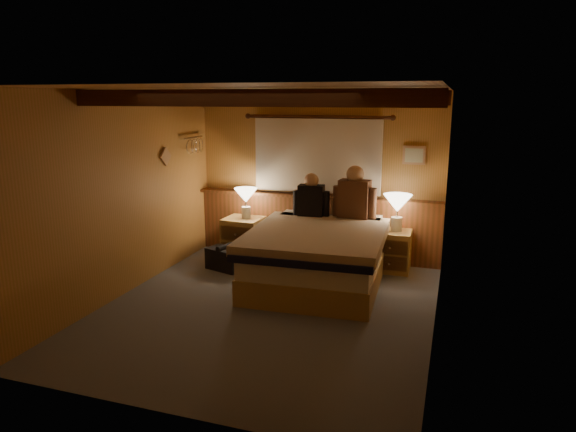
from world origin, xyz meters
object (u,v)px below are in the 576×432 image
at_px(nightstand_left, 243,238).
at_px(person_right, 355,196).
at_px(lamp_right, 397,205).
at_px(bed, 318,255).
at_px(duffel_bag, 225,258).
at_px(nightstand_right, 392,251).
at_px(person_left, 311,198).
at_px(lamp_left, 246,197).

distance_m(nightstand_left, person_right, 1.77).
bearing_deg(lamp_right, bed, -135.75).
bearing_deg(lamp_right, person_right, -174.08).
distance_m(nightstand_left, duffel_bag, 0.59).
bearing_deg(lamp_right, nightstand_right, -146.62).
xyz_separation_m(nightstand_left, lamp_right, (2.19, 0.13, 0.61)).
bearing_deg(person_left, bed, -71.67).
xyz_separation_m(nightstand_right, person_left, (-1.11, -0.11, 0.68)).
bearing_deg(lamp_left, nightstand_right, 1.80).
xyz_separation_m(nightstand_right, lamp_right, (0.05, 0.03, 0.63)).
height_order(nightstand_left, duffel_bag, nightstand_left).
bearing_deg(bed, person_right, 66.87).
xyz_separation_m(person_left, person_right, (0.59, 0.08, 0.05)).
bearing_deg(lamp_right, lamp_left, -177.43).
distance_m(nightstand_left, lamp_right, 2.28).
relative_size(lamp_right, duffel_bag, 0.90).
height_order(bed, lamp_left, lamp_left).
bearing_deg(person_right, nightstand_left, -172.84).
distance_m(nightstand_left, person_left, 1.22).
bearing_deg(duffel_bag, bed, 11.06).
bearing_deg(person_left, duffel_bag, -156.59).
distance_m(nightstand_right, lamp_right, 0.63).
distance_m(nightstand_left, nightstand_right, 2.15).
xyz_separation_m(lamp_right, duffel_bag, (-2.22, -0.70, -0.75)).
relative_size(nightstand_left, duffel_bag, 1.07).
xyz_separation_m(nightstand_left, person_right, (1.62, 0.07, 0.71)).
relative_size(nightstand_right, person_right, 0.75).
distance_m(nightstand_right, duffel_bag, 2.28).
xyz_separation_m(lamp_right, person_right, (-0.57, -0.06, 0.10)).
bearing_deg(person_right, lamp_right, 10.70).
distance_m(bed, nightstand_left, 1.51).
distance_m(nightstand_right, person_right, 0.90).
bearing_deg(lamp_left, person_left, -2.42).
height_order(nightstand_right, person_left, person_left).
height_order(lamp_left, lamp_right, lamp_right).
distance_m(person_left, person_right, 0.60).
bearing_deg(person_right, bed, -105.69).
height_order(nightstand_left, lamp_right, lamp_right).
bearing_deg(nightstand_left, lamp_left, 40.95).
bearing_deg(bed, lamp_right, 41.58).
height_order(bed, person_right, person_right).
relative_size(bed, lamp_right, 4.34).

